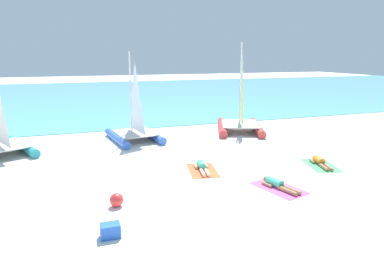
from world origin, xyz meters
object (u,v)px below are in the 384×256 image
Objects in this scene: towel_middle at (279,188)px; sailboat_red at (240,119)px; sunbather_left at (202,167)px; towel_left at (203,170)px; sailboat_blue at (135,128)px; towel_right at (321,165)px; cooler_box at (110,231)px; beach_ball at (117,200)px; sailboat_teal at (0,140)px; sunbather_middle at (277,184)px; sunbather_right at (320,162)px.

sailboat_red is at bearing 71.79° from towel_middle.
towel_left is at bearing -90.00° from sunbather_left.
sailboat_blue reaches higher than towel_right.
sailboat_blue is at bearing 112.91° from towel_middle.
towel_middle is (1.85, -2.62, 0.00)m from towel_left.
towel_right is 9.47m from cooler_box.
cooler_box is (-0.37, -1.78, -0.03)m from beach_ball.
sunbather_left is 0.82× the size of towel_middle.
sailboat_teal reaches higher than cooler_box.
sunbather_middle is at bearing -2.93° from beach_ball.
cooler_box is at bearing -124.33° from sunbather_left.
towel_middle is at bearing 13.72° from cooler_box.
sunbather_middle is at bearing -61.46° from sailboat_teal.
towel_middle is 0.14m from sunbather_middle.
beach_ball is 1.82m from cooler_box.
sunbather_right is at bearing -53.91° from sailboat_blue.
sunbather_left is 3.19m from sunbather_middle.
sailboat_blue is 3.03× the size of sunbather_left.
towel_left is at bearing -56.03° from sailboat_teal.
towel_left is at bearing -175.58° from sunbather_right.
towel_left is 4.31m from beach_ball.
sunbather_right is (4.93, -1.00, 0.00)m from sunbather_left.
beach_ball reaches higher than towel_right.
towel_left is 3.14m from sunbather_middle.
sailboat_red is 2.79× the size of towel_middle.
beach_ball is (-5.49, 0.28, 0.08)m from sunbather_middle.
sailboat_teal is at bearing 154.90° from towel_right.
sailboat_blue is at bearing 76.55° from beach_ball.
towel_right is at bearing -48.87° from sailboat_teal.
sunbather_middle and sunbather_right have the same top height.
sunbather_middle is 6.05m from cooler_box.
sunbather_middle reaches higher than towel_middle.
sailboat_blue reaches higher than towel_left.
sailboat_blue is at bearing 106.47° from towel_left.
beach_ball is at bearing -156.07° from sunbather_right.
sunbather_right is at bearing 19.16° from cooler_box.
sunbather_left is at bearing 167.81° from towel_right.
towel_middle is 3.53m from sunbather_right.
beach_ball reaches higher than sunbather_left.
sailboat_teal reaches higher than sunbather_middle.
sailboat_red is 9.06m from towel_middle.
sailboat_teal is at bearing 142.14° from towel_middle.
cooler_box is (-8.98, -3.12, 0.05)m from sunbather_right.
beach_ball is at bearing -137.39° from sunbather_left.
sailboat_blue reaches higher than cooler_box.
sailboat_red is 7.61m from towel_left.
sunbather_right reaches higher than towel_left.
sailboat_teal reaches higher than sunbather_left.
sunbather_right is 8.71m from beach_ball.
sailboat_teal is (-12.73, -0.87, -0.06)m from sailboat_red.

